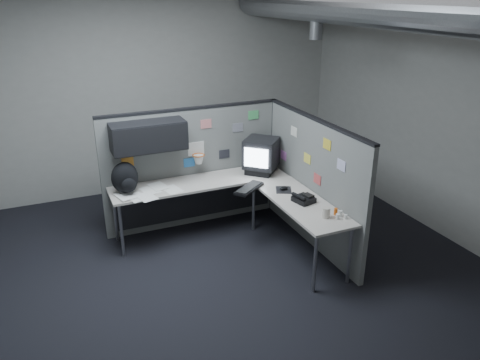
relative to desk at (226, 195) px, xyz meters
name	(u,v)px	position (x,y,z in m)	size (l,w,h in m)	color
room	(285,84)	(0.41, -0.70, 1.48)	(5.62, 5.62, 3.22)	black
partition_back	(182,157)	(-0.40, 0.53, 0.38)	(2.44, 0.42, 1.63)	slate
partition_right	(312,182)	(0.95, -0.49, 0.21)	(0.07, 2.23, 1.63)	slate
desk	(226,195)	(0.00, 0.00, 0.00)	(2.31, 2.11, 0.73)	#BCB4AA
monitor	(261,155)	(0.62, 0.27, 0.36)	(0.58, 0.58, 0.47)	black
keyboard	(249,188)	(0.22, -0.22, 0.14)	(0.48, 0.41, 0.04)	black
mouse	(284,189)	(0.61, -0.40, 0.13)	(0.27, 0.29, 0.05)	black
phone	(303,199)	(0.65, -0.80, 0.16)	(0.25, 0.26, 0.11)	black
bottles	(339,214)	(0.81, -1.28, 0.15)	(0.13, 0.16, 0.08)	silver
cup	(326,213)	(0.67, -1.24, 0.18)	(0.09, 0.09, 0.12)	#BEB5A8
papers	(148,193)	(-0.95, 0.17, 0.13)	(0.83, 0.59, 0.02)	white
backpack	(125,178)	(-1.19, 0.28, 0.31)	(0.36, 0.34, 0.39)	black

